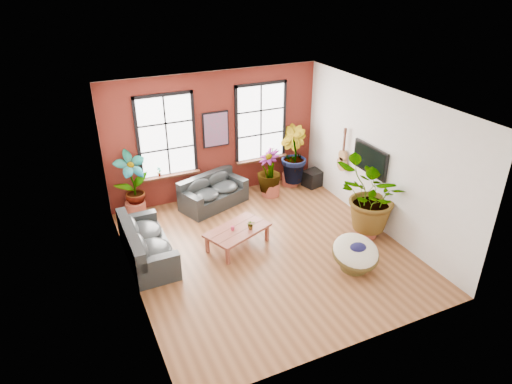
# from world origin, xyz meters

# --- Properties ---
(room) EXTENTS (6.04, 6.54, 3.54)m
(room) POSITION_xyz_m (0.00, 0.15, 1.75)
(room) COLOR brown
(room) RESTS_ON ground
(sofa_back) EXTENTS (2.00, 1.45, 0.83)m
(sofa_back) POSITION_xyz_m (-0.37, 2.64, 0.38)
(sofa_back) COLOR #23282A
(sofa_back) RESTS_ON ground
(sofa_left) EXTENTS (0.93, 2.17, 0.85)m
(sofa_left) POSITION_xyz_m (-2.61, 0.83, 0.39)
(sofa_left) COLOR #23282A
(sofa_left) RESTS_ON ground
(coffee_table) EXTENTS (1.68, 1.34, 0.57)m
(coffee_table) POSITION_xyz_m (-0.54, 0.46, 0.42)
(coffee_table) COLOR brown
(coffee_table) RESTS_ON ground
(papasan_chair) EXTENTS (1.15, 1.17, 0.77)m
(papasan_chair) POSITION_xyz_m (1.43, -1.41, 0.40)
(papasan_chair) COLOR brown
(papasan_chair) RESTS_ON ground
(poster) EXTENTS (0.74, 0.06, 0.98)m
(poster) POSITION_xyz_m (0.00, 3.18, 1.95)
(poster) COLOR black
(poster) RESTS_ON room
(tv_wall_unit) EXTENTS (0.13, 1.86, 1.20)m
(tv_wall_unit) POSITION_xyz_m (2.93, 0.60, 1.54)
(tv_wall_unit) COLOR black
(tv_wall_unit) RESTS_ON room
(media_box) EXTENTS (0.66, 0.59, 0.47)m
(media_box) POSITION_xyz_m (2.77, 2.52, 0.23)
(media_box) COLOR black
(media_box) RESTS_ON ground
(pot_back_left) EXTENTS (0.69, 0.69, 0.39)m
(pot_back_left) POSITION_xyz_m (-2.40, 2.94, 0.19)
(pot_back_left) COLOR #A24735
(pot_back_left) RESTS_ON ground
(pot_back_right) EXTENTS (0.57, 0.57, 0.36)m
(pot_back_right) POSITION_xyz_m (2.18, 2.87, 0.18)
(pot_back_right) COLOR #A24735
(pot_back_right) RESTS_ON ground
(pot_right_wall) EXTENTS (0.61, 0.61, 0.36)m
(pot_right_wall) POSITION_xyz_m (2.49, -0.44, 0.18)
(pot_right_wall) COLOR #A24735
(pot_right_wall) RESTS_ON ground
(pot_mid) EXTENTS (0.54, 0.54, 0.37)m
(pot_mid) POSITION_xyz_m (1.33, 2.49, 0.18)
(pot_mid) COLOR #A24735
(pot_mid) RESTS_ON ground
(floor_plant_back_left) EXTENTS (1.00, 0.82, 1.64)m
(floor_plant_back_left) POSITION_xyz_m (-2.39, 2.95, 0.97)
(floor_plant_back_left) COLOR #16531E
(floor_plant_back_left) RESTS_ON ground
(floor_plant_back_right) EXTENTS (0.82, 0.98, 1.66)m
(floor_plant_back_right) POSITION_xyz_m (2.19, 2.83, 0.98)
(floor_plant_back_right) COLOR #16531E
(floor_plant_back_right) RESTS_ON ground
(floor_plant_right_wall) EXTENTS (1.97, 1.84, 1.80)m
(floor_plant_right_wall) POSITION_xyz_m (2.50, -0.44, 1.06)
(floor_plant_right_wall) COLOR #16531E
(floor_plant_right_wall) RESTS_ON ground
(floor_plant_mid) EXTENTS (0.75, 0.75, 1.23)m
(floor_plant_mid) POSITION_xyz_m (1.29, 2.53, 0.76)
(floor_plant_mid) COLOR #16531E
(floor_plant_mid) RESTS_ON ground
(table_plant) EXTENTS (0.24, 0.23, 0.22)m
(table_plant) POSITION_xyz_m (-0.25, 0.33, 0.58)
(table_plant) COLOR #16531E
(table_plant) RESTS_ON coffee_table
(sill_plant_left) EXTENTS (0.17, 0.17, 0.27)m
(sill_plant_left) POSITION_xyz_m (-1.65, 3.13, 1.04)
(sill_plant_left) COLOR #16531E
(sill_plant_left) RESTS_ON room
(sill_plant_right) EXTENTS (0.19, 0.19, 0.27)m
(sill_plant_right) POSITION_xyz_m (1.70, 3.13, 1.04)
(sill_plant_right) COLOR #16531E
(sill_plant_right) RESTS_ON room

